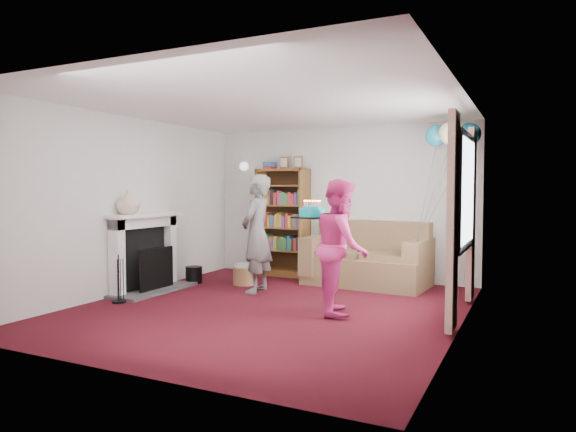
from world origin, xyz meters
The scene contains 16 objects.
ground centered at (0.00, 0.00, 0.00)m, with size 5.00×5.00×0.00m, color black.
wall_back centered at (0.00, 2.51, 1.25)m, with size 4.50×0.02×2.50m, color silver.
wall_left centered at (-2.26, 0.00, 1.25)m, with size 0.02×5.00×2.50m, color silver.
wall_right centered at (2.26, 0.00, 1.25)m, with size 0.02×5.00×2.50m, color silver.
ceiling centered at (0.00, 0.00, 2.50)m, with size 4.50×5.00×0.01m, color white.
fireplace centered at (-2.09, 0.19, 0.51)m, with size 0.55×1.80×1.12m.
window_bay centered at (2.21, 0.60, 1.20)m, with size 0.14×2.02×2.20m.
wall_sconce centered at (-1.75, 2.36, 1.88)m, with size 0.16×0.23×0.16m.
bookcase centered at (-0.94, 2.30, 0.90)m, with size 0.86×0.42×2.03m.
sofa centered at (0.63, 2.07, 0.36)m, with size 1.83×0.97×0.97m.
wicker_basket centered at (-1.08, 1.24, 0.15)m, with size 0.36×0.36×0.33m.
person_striped centered at (-0.62, 0.80, 0.84)m, with size 0.61×0.40×1.68m, color black.
person_magenta centered at (0.89, 0.16, 0.80)m, with size 0.77×0.60×1.59m, color #D22A76.
birthday_cake centered at (0.46, 0.25, 1.18)m, with size 0.38×0.38×0.22m.
balloons centered at (1.90, 1.80, 2.22)m, with size 0.86×0.74×1.68m.
mantel_vase centered at (-2.12, -0.15, 1.29)m, with size 0.32×0.32×0.34m, color beige.
Camera 1 is at (2.94, -5.56, 1.47)m, focal length 32.00 mm.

